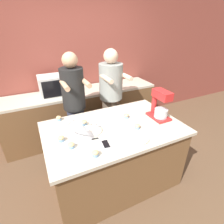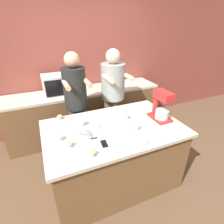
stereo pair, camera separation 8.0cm
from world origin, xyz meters
name	(u,v)px [view 2 (the right image)]	position (x,y,z in m)	size (l,w,h in m)	color
ground_plane	(113,178)	(0.00, 0.00, 0.00)	(16.00, 16.00, 0.00)	brown
back_wall	(78,62)	(0.00, 1.66, 1.35)	(10.00, 0.06, 2.70)	brown
island_counter	(114,155)	(0.00, 0.00, 0.44)	(1.66, 1.04, 0.88)	brown
back_counter	(86,112)	(0.00, 1.31, 0.45)	(2.80, 0.60, 0.90)	brown
person_left	(77,107)	(-0.29, 0.72, 0.89)	(0.34, 0.50, 1.68)	#33384C
person_right	(113,101)	(0.30, 0.72, 0.88)	(0.37, 0.52, 1.68)	brown
stand_mixer	(161,107)	(0.64, -0.05, 1.05)	(0.20, 0.30, 0.38)	red
mixing_bowl	(80,129)	(-0.41, -0.02, 0.96)	(0.28, 0.28, 0.16)	#BCBCC1
baking_tray	(105,119)	(-0.03, 0.19, 0.90)	(0.38, 0.25, 0.04)	#BCBCC1
microwave_oven	(57,85)	(-0.47, 1.31, 1.07)	(0.45, 0.35, 0.34)	silver
cell_phone	(104,144)	(-0.23, -0.27, 0.89)	(0.09, 0.15, 0.01)	silver
small_plate	(138,140)	(0.13, -0.35, 0.89)	(0.20, 0.20, 0.02)	beige
knife	(99,138)	(-0.24, -0.14, 0.88)	(0.22, 0.05, 0.01)	#BCBCC1
cupcake_0	(137,127)	(0.23, -0.15, 0.91)	(0.07, 0.07, 0.06)	#759EC6
cupcake_1	(70,144)	(-0.56, -0.16, 0.91)	(0.07, 0.07, 0.06)	#759EC6
cupcake_2	(84,122)	(-0.31, 0.20, 0.91)	(0.07, 0.07, 0.06)	#759EC6
cupcake_3	(127,116)	(0.25, 0.12, 0.91)	(0.07, 0.07, 0.06)	#759EC6
cupcake_4	(93,153)	(-0.39, -0.38, 0.91)	(0.07, 0.07, 0.06)	#759EC6
cupcake_5	(61,137)	(-0.63, -0.01, 0.91)	(0.07, 0.07, 0.06)	#759EC6
cupcake_6	(60,117)	(-0.57, 0.45, 0.91)	(0.07, 0.07, 0.06)	#759EC6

